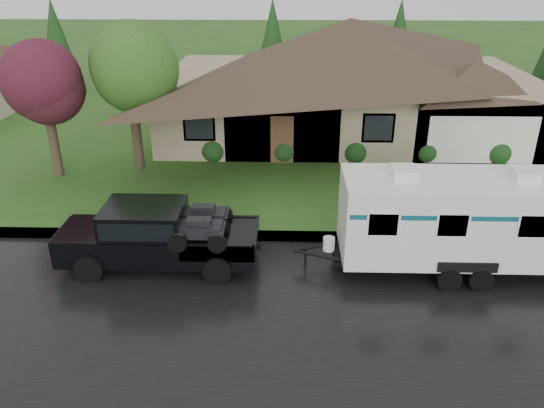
{
  "coord_description": "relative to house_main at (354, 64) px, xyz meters",
  "views": [
    {
      "loc": [
        -1.06,
        -13.11,
        8.39
      ],
      "look_at": [
        -1.48,
        2.0,
        1.35
      ],
      "focal_mm": 35.0,
      "sensor_mm": 36.0,
      "label": 1
    }
  ],
  "objects": [
    {
      "name": "curb",
      "position": [
        -2.29,
        -11.59,
        -3.52
      ],
      "size": [
        140.0,
        0.5,
        0.15
      ],
      "primitive_type": "cube",
      "color": "gray",
      "rests_on": "ground"
    },
    {
      "name": "lawn",
      "position": [
        -2.29,
        1.16,
        -3.52
      ],
      "size": [
        140.0,
        26.0,
        0.15
      ],
      "primitive_type": "cube",
      "color": "#2D5119",
      "rests_on": "ground"
    },
    {
      "name": "shrub_row",
      "position": [
        -0.29,
        -4.54,
        -2.94
      ],
      "size": [
        13.6,
        1.0,
        1.0
      ],
      "color": "#143814",
      "rests_on": "lawn"
    },
    {
      "name": "travel_trailer",
      "position": [
        1.63,
        -13.31,
        -1.9
      ],
      "size": [
        7.1,
        2.49,
        3.18
      ],
      "color": "white",
      "rests_on": "ground"
    },
    {
      "name": "tree_red",
      "position": [
        -12.8,
        -6.63,
        0.36
      ],
      "size": [
        3.31,
        3.31,
        5.48
      ],
      "color": "#382B1E",
      "rests_on": "lawn"
    },
    {
      "name": "pickup_truck",
      "position": [
        -7.18,
        -13.31,
        -2.56
      ],
      "size": [
        5.75,
        2.19,
        1.92
      ],
      "color": "black",
      "rests_on": "ground"
    },
    {
      "name": "house_main",
      "position": [
        0.0,
        0.0,
        0.0
      ],
      "size": [
        19.44,
        10.8,
        6.9
      ],
      "color": "tan",
      "rests_on": "lawn"
    },
    {
      "name": "road",
      "position": [
        -2.29,
        -15.84,
        -3.59
      ],
      "size": [
        140.0,
        8.0,
        0.01
      ],
      "primitive_type": "cube",
      "color": "black",
      "rests_on": "ground"
    },
    {
      "name": "tree_left_green",
      "position": [
        -9.64,
        -5.7,
        0.77
      ],
      "size": [
        3.67,
        3.67,
        6.08
      ],
      "color": "#382B1E",
      "rests_on": "lawn"
    },
    {
      "name": "ground",
      "position": [
        -2.29,
        -13.84,
        -3.59
      ],
      "size": [
        140.0,
        140.0,
        0.0
      ],
      "primitive_type": "plane",
      "color": "#2D5119",
      "rests_on": "ground"
    }
  ]
}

